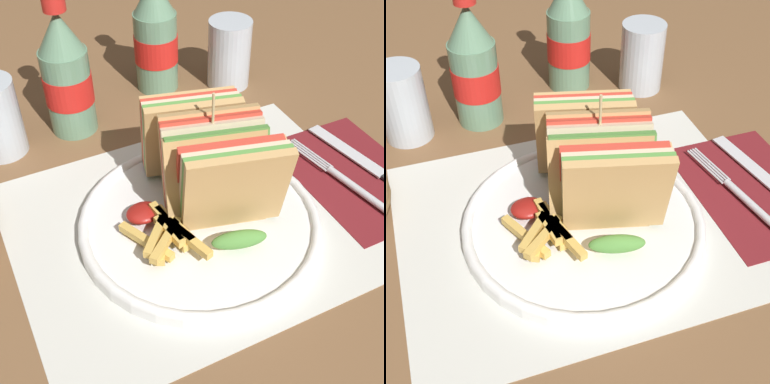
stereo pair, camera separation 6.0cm
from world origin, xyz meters
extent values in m
plane|color=brown|center=(0.00, 0.00, 0.00)|extent=(4.00, 4.00, 0.00)
cube|color=silver|center=(0.02, 0.02, 0.00)|extent=(0.43, 0.34, 0.00)
cylinder|color=white|center=(0.02, 0.01, 0.01)|extent=(0.28, 0.28, 0.01)
torus|color=white|center=(0.02, 0.01, 0.01)|extent=(0.28, 0.28, 0.01)
cube|color=tan|center=(0.04, -0.03, 0.08)|extent=(0.12, 0.06, 0.11)
cube|color=#518E3D|center=(0.04, -0.02, 0.08)|extent=(0.12, 0.06, 0.11)
cube|color=beige|center=(0.04, -0.01, 0.07)|extent=(0.12, 0.06, 0.11)
cube|color=red|center=(0.05, 0.00, 0.07)|extent=(0.12, 0.06, 0.11)
cube|color=tan|center=(0.05, 0.00, 0.07)|extent=(0.12, 0.06, 0.11)
ellipsoid|color=#518E3D|center=(0.03, -0.05, 0.03)|extent=(0.06, 0.03, 0.02)
cube|color=tan|center=(0.03, 0.00, 0.07)|extent=(0.12, 0.06, 0.11)
cube|color=#518E3D|center=(0.04, 0.00, 0.07)|extent=(0.12, 0.06, 0.11)
cube|color=beige|center=(0.04, 0.01, 0.07)|extent=(0.12, 0.06, 0.11)
cube|color=red|center=(0.04, 0.02, 0.08)|extent=(0.12, 0.06, 0.11)
cube|color=tan|center=(0.04, 0.03, 0.08)|extent=(0.12, 0.06, 0.11)
ellipsoid|color=#518E3D|center=(0.03, 0.00, 0.03)|extent=(0.06, 0.03, 0.02)
cube|color=tan|center=(0.04, 0.07, 0.08)|extent=(0.12, 0.06, 0.11)
cube|color=#518E3D|center=(0.04, 0.08, 0.08)|extent=(0.12, 0.06, 0.11)
cube|color=beige|center=(0.04, 0.09, 0.07)|extent=(0.12, 0.06, 0.11)
cube|color=red|center=(0.05, 0.10, 0.07)|extent=(0.12, 0.06, 0.11)
cube|color=tan|center=(0.05, 0.10, 0.07)|extent=(0.12, 0.06, 0.11)
ellipsoid|color=#518E3D|center=(0.03, 0.05, 0.03)|extent=(0.06, 0.03, 0.02)
cylinder|color=tan|center=(0.04, 0.03, 0.09)|extent=(0.00, 0.00, 0.14)
cube|color=gold|center=(-0.02, 0.00, 0.02)|extent=(0.02, 0.07, 0.01)
cube|color=gold|center=(-0.04, -0.01, 0.02)|extent=(0.04, 0.07, 0.01)
cube|color=gold|center=(-0.05, -0.01, 0.02)|extent=(0.04, 0.07, 0.01)
cube|color=gold|center=(-0.02, -0.03, 0.03)|extent=(0.03, 0.07, 0.01)
cube|color=gold|center=(-0.03, -0.01, 0.03)|extent=(0.02, 0.05, 0.01)
cube|color=gold|center=(-0.03, 0.00, 0.03)|extent=(0.02, 0.07, 0.01)
cube|color=gold|center=(-0.04, -0.01, 0.03)|extent=(0.04, 0.05, 0.01)
cube|color=gold|center=(-0.02, -0.01, 0.03)|extent=(0.02, 0.06, 0.01)
cube|color=gold|center=(-0.04, -0.02, 0.03)|extent=(0.05, 0.05, 0.01)
ellipsoid|color=maroon|center=(-0.04, 0.03, 0.03)|extent=(0.04, 0.03, 0.01)
cube|color=maroon|center=(0.24, 0.00, 0.00)|extent=(0.14, 0.21, 0.00)
cylinder|color=silver|center=(0.22, -0.04, 0.01)|extent=(0.03, 0.11, 0.01)
cylinder|color=silver|center=(0.20, 0.05, 0.01)|extent=(0.01, 0.07, 0.00)
cylinder|color=silver|center=(0.20, 0.05, 0.01)|extent=(0.01, 0.07, 0.00)
cylinder|color=silver|center=(0.21, 0.05, 0.01)|extent=(0.01, 0.07, 0.00)
cylinder|color=silver|center=(0.21, 0.05, 0.01)|extent=(0.01, 0.07, 0.00)
cube|color=silver|center=(0.26, 0.04, 0.01)|extent=(0.04, 0.13, 0.00)
cylinder|color=slate|center=(-0.05, 0.26, 0.06)|extent=(0.06, 0.06, 0.12)
cylinder|color=red|center=(-0.05, 0.26, 0.07)|extent=(0.07, 0.07, 0.04)
cone|color=slate|center=(-0.05, 0.26, 0.15)|extent=(0.06, 0.06, 0.05)
cylinder|color=red|center=(-0.05, 0.26, 0.18)|extent=(0.03, 0.03, 0.02)
cylinder|color=slate|center=(0.10, 0.31, 0.06)|extent=(0.06, 0.06, 0.12)
cylinder|color=red|center=(0.10, 0.31, 0.07)|extent=(0.07, 0.07, 0.04)
cylinder|color=silver|center=(0.20, 0.27, 0.05)|extent=(0.07, 0.07, 0.10)
cylinder|color=black|center=(0.20, 0.27, 0.03)|extent=(0.06, 0.06, 0.06)
camera|label=1|loc=(-0.18, -0.37, 0.45)|focal=50.00mm
camera|label=2|loc=(-0.12, -0.40, 0.45)|focal=50.00mm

